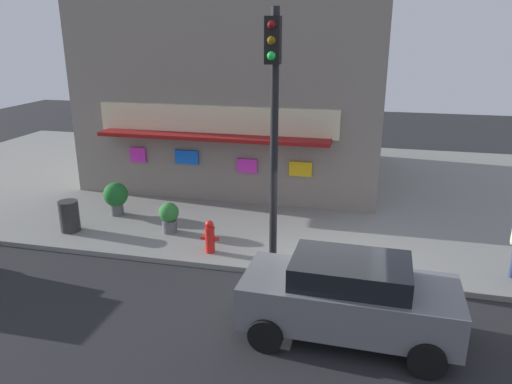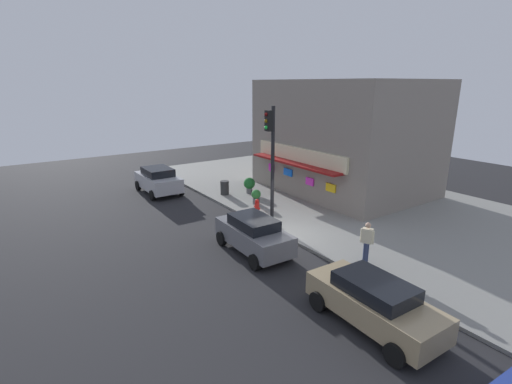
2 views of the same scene
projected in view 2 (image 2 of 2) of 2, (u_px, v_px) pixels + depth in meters
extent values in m
plane|color=#232326|center=(282.00, 237.00, 17.67)|extent=(52.47, 52.47, 0.00)
cube|color=gray|center=(377.00, 209.00, 21.39)|extent=(34.98, 13.74, 0.13)
cube|color=gray|center=(345.00, 136.00, 24.35)|extent=(10.22, 7.58, 7.08)
cube|color=beige|center=(299.00, 155.00, 22.48)|extent=(7.77, 0.16, 0.89)
cube|color=maroon|center=(294.00, 163.00, 22.42)|extent=(7.36, 0.90, 0.12)
cube|color=#E533CC|center=(271.00, 168.00, 25.02)|extent=(0.56, 0.08, 0.50)
cube|color=blue|center=(288.00, 172.00, 23.64)|extent=(0.80, 0.08, 0.45)
cube|color=#E533CC|center=(310.00, 181.00, 22.08)|extent=(0.64, 0.08, 0.45)
cube|color=yellow|center=(331.00, 188.00, 20.72)|extent=(0.71, 0.08, 0.46)
cylinder|color=black|center=(273.00, 168.00, 18.13)|extent=(0.18, 0.18, 5.86)
cube|color=black|center=(269.00, 121.00, 17.37)|extent=(0.32, 0.28, 0.95)
sphere|color=maroon|center=(266.00, 114.00, 17.20)|extent=(0.18, 0.18, 0.18)
sphere|color=brown|center=(266.00, 121.00, 17.28)|extent=(0.18, 0.18, 0.18)
sphere|color=#1ED83F|center=(266.00, 128.00, 17.37)|extent=(0.18, 0.18, 0.18)
cylinder|color=red|center=(257.00, 208.00, 20.31)|extent=(0.25, 0.25, 0.69)
sphere|color=red|center=(257.00, 201.00, 20.20)|extent=(0.21, 0.21, 0.21)
cylinder|color=red|center=(255.00, 207.00, 20.45)|extent=(0.12, 0.10, 0.10)
cylinder|color=red|center=(259.00, 208.00, 20.16)|extent=(0.12, 0.10, 0.10)
cylinder|color=#2D2D2D|center=(225.00, 188.00, 23.92)|extent=(0.54, 0.54, 0.88)
cylinder|color=navy|center=(367.00, 252.00, 14.80)|extent=(0.21, 0.21, 0.89)
cylinder|color=navy|center=(365.00, 254.00, 14.61)|extent=(0.21, 0.21, 0.89)
cube|color=beige|center=(367.00, 236.00, 14.50)|extent=(0.47, 0.38, 0.58)
sphere|color=tan|center=(368.00, 225.00, 14.38)|extent=(0.22, 0.22, 0.22)
cylinder|color=beige|center=(362.00, 235.00, 14.62)|extent=(0.13, 0.13, 0.52)
cylinder|color=beige|center=(373.00, 238.00, 14.39)|extent=(0.13, 0.13, 0.52)
cylinder|color=#59595B|center=(249.00, 190.00, 24.27)|extent=(0.39, 0.39, 0.34)
sphere|color=#1E6628|center=(249.00, 183.00, 24.14)|extent=(0.74, 0.74, 0.74)
cylinder|color=#59595B|center=(256.00, 201.00, 22.09)|extent=(0.41, 0.41, 0.36)
sphere|color=#2D7A33|center=(256.00, 194.00, 21.98)|extent=(0.55, 0.55, 0.55)
cube|color=#B7B7BC|center=(158.00, 182.00, 24.67)|extent=(4.04, 1.89, 0.87)
cube|color=black|center=(158.00, 172.00, 24.48)|extent=(2.18, 1.59, 0.49)
cylinder|color=black|center=(181.00, 191.00, 24.19)|extent=(0.64, 0.22, 0.64)
cylinder|color=black|center=(152.00, 195.00, 23.16)|extent=(0.64, 0.22, 0.64)
cylinder|color=black|center=(165.00, 182.00, 26.43)|extent=(0.64, 0.22, 0.64)
cylinder|color=black|center=(138.00, 185.00, 25.40)|extent=(0.64, 0.22, 0.64)
cube|color=slate|center=(254.00, 236.00, 15.95)|extent=(3.97, 1.76, 0.83)
cube|color=black|center=(254.00, 222.00, 15.78)|extent=(2.16, 1.44, 0.44)
cylinder|color=black|center=(289.00, 252.00, 15.39)|extent=(0.65, 0.24, 0.64)
cylinder|color=black|center=(255.00, 262.00, 14.53)|extent=(0.65, 0.24, 0.64)
cylinder|color=black|center=(253.00, 231.00, 17.61)|extent=(0.65, 0.24, 0.64)
cylinder|color=black|center=(222.00, 238.00, 16.75)|extent=(0.65, 0.24, 0.64)
cube|color=#9E8966|center=(373.00, 305.00, 11.07)|extent=(4.22, 1.80, 0.76)
cube|color=black|center=(375.00, 287.00, 10.90)|extent=(2.29, 1.47, 0.43)
cylinder|color=black|center=(434.00, 332.00, 10.43)|extent=(0.65, 0.24, 0.64)
cylinder|color=black|center=(395.00, 355.00, 9.56)|extent=(0.65, 0.24, 0.64)
cylinder|color=black|center=(355.00, 286.00, 12.79)|extent=(0.65, 0.24, 0.64)
cylinder|color=black|center=(318.00, 301.00, 11.92)|extent=(0.65, 0.24, 0.64)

